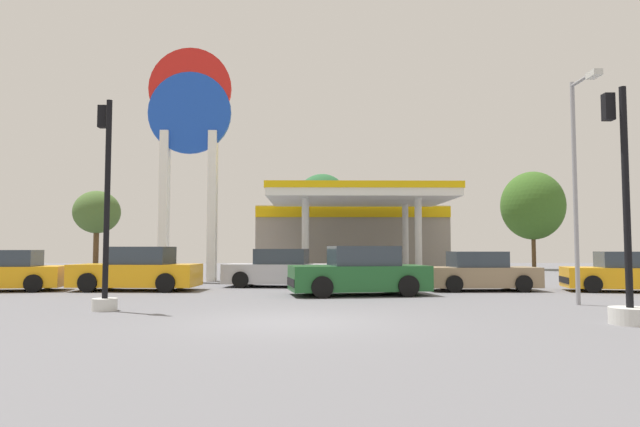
{
  "coord_description": "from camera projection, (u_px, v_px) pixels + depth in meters",
  "views": [
    {
      "loc": [
        0.42,
        -11.62,
        1.54
      ],
      "look_at": [
        0.75,
        10.22,
        2.92
      ],
      "focal_mm": 30.86,
      "sensor_mm": 36.0,
      "label": 1
    }
  ],
  "objects": [
    {
      "name": "corner_streetlamp",
      "position": [
        578.0,
        166.0,
        14.96
      ],
      "size": [
        0.24,
        1.48,
        6.17
      ],
      "color": "gray",
      "rests_on": "ground"
    },
    {
      "name": "car_0",
      "position": [
        480.0,
        273.0,
        19.95
      ],
      "size": [
        4.01,
        1.9,
        1.42
      ],
      "color": "black",
      "rests_on": "ground"
    },
    {
      "name": "tree_0",
      "position": [
        97.0,
        212.0,
        38.68
      ],
      "size": [
        3.21,
        3.21,
        5.58
      ],
      "color": "brown",
      "rests_on": "ground"
    },
    {
      "name": "car_4",
      "position": [
        624.0,
        273.0,
        19.48
      ],
      "size": [
        4.23,
        2.49,
        1.42
      ],
      "color": "black",
      "rests_on": "ground"
    },
    {
      "name": "car_1",
      "position": [
        4.0,
        272.0,
        19.79
      ],
      "size": [
        4.35,
        2.39,
        1.48
      ],
      "color": "black",
      "rests_on": "ground"
    },
    {
      "name": "gas_station",
      "position": [
        350.0,
        237.0,
        32.62
      ],
      "size": [
        10.81,
        13.0,
        4.47
      ],
      "color": "gray",
      "rests_on": "ground"
    },
    {
      "name": "tree_2",
      "position": [
        533.0,
        206.0,
        39.6
      ],
      "size": [
        4.49,
        4.49,
        7.06
      ],
      "color": "brown",
      "rests_on": "ground"
    },
    {
      "name": "car_2",
      "position": [
        137.0,
        271.0,
        20.04
      ],
      "size": [
        4.55,
        2.23,
        1.59
      ],
      "color": "black",
      "rests_on": "ground"
    },
    {
      "name": "station_pole_sign",
      "position": [
        189.0,
        133.0,
        26.09
      ],
      "size": [
        3.93,
        0.56,
        11.12
      ],
      "color": "white",
      "rests_on": "ground"
    },
    {
      "name": "car_5",
      "position": [
        279.0,
        270.0,
        21.95
      ],
      "size": [
        4.42,
        2.35,
        1.51
      ],
      "color": "black",
      "rests_on": "ground"
    },
    {
      "name": "tree_1",
      "position": [
        322.0,
        198.0,
        39.0
      ],
      "size": [
        3.56,
        3.56,
        6.81
      ],
      "color": "brown",
      "rests_on": "ground"
    },
    {
      "name": "traffic_signal_1",
      "position": [
        627.0,
        265.0,
        11.2
      ],
      "size": [
        0.82,
        0.82,
        4.89
      ],
      "color": "silver",
      "rests_on": "ground"
    },
    {
      "name": "car_3",
      "position": [
        359.0,
        273.0,
        18.09
      ],
      "size": [
        4.74,
        2.6,
        1.61
      ],
      "color": "black",
      "rests_on": "ground"
    },
    {
      "name": "ground_plane",
      "position": [
        292.0,
        322.0,
        11.49
      ],
      "size": [
        90.0,
        90.0,
        0.0
      ],
      "primitive_type": "plane",
      "color": "slate",
      "rests_on": "ground"
    },
    {
      "name": "traffic_signal_0",
      "position": [
        105.0,
        235.0,
        13.69
      ],
      "size": [
        0.63,
        0.66,
        5.28
      ],
      "color": "silver",
      "rests_on": "ground"
    }
  ]
}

